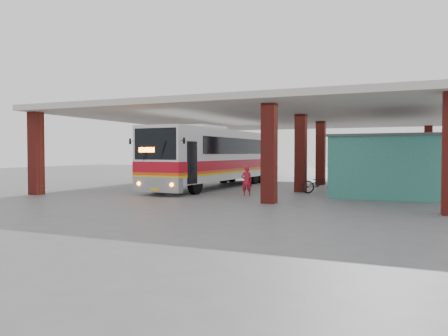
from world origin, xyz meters
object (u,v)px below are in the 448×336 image
red_chair (345,182)px  coach_bus (214,157)px  pedestrian (247,181)px  motorcycle (320,183)px

red_chair → coach_bus: bearing=-171.6°
coach_bus → pedestrian: bearing=-45.8°
pedestrian → red_chair: bearing=-144.5°
motorcycle → pedestrian: size_ratio=1.37×
motorcycle → coach_bus: bearing=59.2°
coach_bus → motorcycle: bearing=-10.0°
coach_bus → pedestrian: 5.75m
motorcycle → red_chair: 4.27m
motorcycle → pedestrian: (-3.29, -2.65, 0.21)m
coach_bus → red_chair: coach_bus is taller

